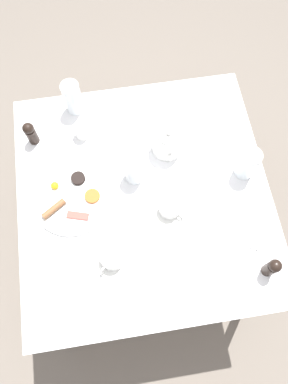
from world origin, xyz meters
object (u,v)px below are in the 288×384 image
water_glass_tall (73,98)px  fork_by_plate (56,291)px  teacup_with_saucer_left (170,208)px  spoon_for_tea (136,106)px  teacup_with_saucer_right (112,259)px  creamer_jug (81,131)px  knife_by_plate (195,104)px  teapot_near (168,142)px  salt_grinder (31,133)px  breakfast_plate (71,197)px  wine_glass_spare (248,164)px  water_glass_short (134,170)px  pepper_grinder (272,268)px  napkin_folded (239,232)px

water_glass_tall → fork_by_plate: (-0.76, 0.14, -0.07)m
teacup_with_saucer_left → spoon_for_tea: bearing=6.6°
teacup_with_saucer_right → creamer_jug: (0.55, 0.06, 0.01)m
knife_by_plate → spoon_for_tea: bearing=83.7°
teapot_near → water_glass_tall: size_ratio=1.39×
creamer_jug → salt_grinder: bearing=89.2°
breakfast_plate → water_glass_tall: water_glass_tall is taller
teacup_with_saucer_right → wine_glass_spare: 0.63m
breakfast_plate → creamer_jug: creamer_jug is taller
teapot_near → water_glass_short: 0.18m
water_glass_short → creamer_jug: bearing=39.8°
water_glass_tall → salt_grinder: bearing=125.5°
water_glass_tall → creamer_jug: (-0.13, -0.02, -0.05)m
knife_by_plate → fork_by_plate: bearing=137.1°
teapot_near → creamer_jug: (0.12, 0.34, -0.03)m
teacup_with_saucer_left → pepper_grinder: pepper_grinder is taller
water_glass_tall → napkin_folded: (-0.65, -0.56, -0.07)m
wine_glass_spare → knife_by_plate: bearing=20.1°
teapot_near → teacup_with_saucer_left: (-0.27, 0.04, -0.03)m
spoon_for_tea → wine_glass_spare: bearing=-134.7°
water_glass_short → spoon_for_tea: (0.33, -0.06, -0.06)m
creamer_jug → breakfast_plate: bearing=165.9°
teacup_with_saucer_left → knife_by_plate: (0.46, -0.20, -0.02)m
pepper_grinder → knife_by_plate: (0.75, 0.11, -0.06)m
wine_glass_spare → water_glass_short: bearing=83.8°
water_glass_tall → teapot_near: bearing=-125.6°
napkin_folded → knife_by_plate: size_ratio=0.99×
teacup_with_saucer_right → water_glass_tall: 0.68m
napkin_folded → knife_by_plate: napkin_folded is taller
teacup_with_saucer_left → salt_grinder: bearing=52.1°
teacup_with_saucer_left → knife_by_plate: 0.50m
water_glass_short → wine_glass_spare: (-0.05, -0.43, 0.01)m
breakfast_plate → teacup_with_saucer_left: (-0.11, -0.37, 0.02)m
teapot_near → napkin_folded: size_ratio=1.15×
wine_glass_spare → water_glass_tall: bearing=57.6°
pepper_grinder → knife_by_plate: bearing=8.5°
water_glass_tall → wine_glass_spare: size_ratio=1.05×
water_glass_tall → fork_by_plate: size_ratio=1.11×
fork_by_plate → knife_by_plate: same height
knife_by_plate → water_glass_tall: bearing=83.6°
fork_by_plate → napkin_folded: bearing=-81.2°
teacup_with_saucer_left → spoon_for_tea: (0.49, 0.06, -0.02)m
teacup_with_saucer_left → water_glass_tall: (0.52, 0.32, 0.05)m
napkin_folded → teapot_near: bearing=27.5°
spoon_for_tea → teacup_with_saucer_left: bearing=-173.4°
pepper_grinder → salt_grinder: 1.05m
teacup_with_saucer_right → knife_by_plate: size_ratio=0.75×
teacup_with_saucer_right → fork_by_plate: 0.23m
wine_glass_spare → spoon_for_tea: size_ratio=0.99×
breakfast_plate → pepper_grinder: bearing=-120.1°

